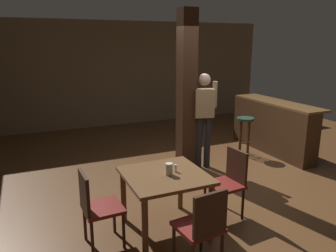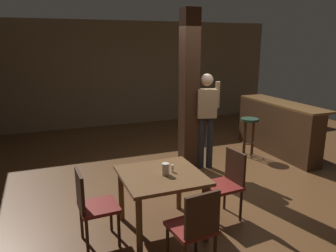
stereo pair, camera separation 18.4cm
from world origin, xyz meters
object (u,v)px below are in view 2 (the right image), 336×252
at_px(dining_table, 162,183).
at_px(bar_stool_near, 249,128).
at_px(standing_person, 206,114).
at_px(bar_counter, 277,128).
at_px(chair_south, 195,226).
at_px(chair_west, 92,204).
at_px(salt_shaker, 172,168).
at_px(napkin_cup, 165,169).
at_px(chair_east, 227,181).

height_order(dining_table, bar_stool_near, bar_stool_near).
xyz_separation_m(standing_person, bar_counter, (1.77, 0.21, -0.46)).
xyz_separation_m(chair_south, chair_west, (-0.87, 0.83, 0.00)).
bearing_deg(salt_shaker, napkin_cup, -153.52).
xyz_separation_m(standing_person, bar_stool_near, (1.14, 0.29, -0.43)).
bearing_deg(bar_stool_near, dining_table, -143.41).
xyz_separation_m(chair_south, salt_shaker, (0.10, 0.85, 0.27)).
distance_m(chair_south, standing_person, 2.89).
relative_size(chair_west, salt_shaker, 10.22).
xyz_separation_m(salt_shaker, bar_stool_near, (2.45, 1.91, -0.20)).
xyz_separation_m(chair_east, bar_stool_near, (1.70, 1.95, 0.07)).
bearing_deg(bar_stool_near, standing_person, -165.60).
distance_m(chair_south, napkin_cup, 0.85).
relative_size(salt_shaker, bar_counter, 0.04).
distance_m(chair_west, napkin_cup, 0.92).
relative_size(chair_south, bar_counter, 0.41).
xyz_separation_m(chair_east, bar_counter, (2.32, 1.87, 0.03)).
height_order(chair_west, bar_counter, bar_counter).
bearing_deg(chair_east, salt_shaker, 176.96).
bearing_deg(standing_person, dining_table, -131.63).
bearing_deg(standing_person, salt_shaker, -128.95).
relative_size(chair_west, bar_stool_near, 1.16).
distance_m(chair_south, bar_counter, 4.16).
height_order(chair_west, napkin_cup, chair_west).
distance_m(dining_table, chair_south, 0.84).
bearing_deg(bar_counter, dining_table, -150.19).
distance_m(standing_person, bar_counter, 1.84).
distance_m(dining_table, napkin_cup, 0.20).
height_order(dining_table, chair_west, chair_west).
height_order(chair_east, standing_person, standing_person).
bearing_deg(chair_east, standing_person, 71.54).
relative_size(napkin_cup, standing_person, 0.08).
relative_size(standing_person, bar_stool_near, 2.24).
bearing_deg(bar_counter, salt_shaker, -149.27).
distance_m(napkin_cup, bar_counter, 3.71).
height_order(standing_person, bar_stool_near, standing_person).
bearing_deg(dining_table, bar_stool_near, 36.59).
distance_m(chair_east, napkin_cup, 0.91).
bearing_deg(salt_shaker, chair_south, -96.96).
bearing_deg(chair_west, dining_table, 0.26).
bearing_deg(chair_south, napkin_cup, 90.32).
relative_size(napkin_cup, salt_shaker, 1.61).
height_order(chair_south, napkin_cup, chair_south).
bearing_deg(napkin_cup, chair_east, 0.93).
distance_m(chair_east, standing_person, 1.82).
height_order(chair_east, salt_shaker, chair_east).
xyz_separation_m(napkin_cup, salt_shaker, (0.11, 0.05, -0.03)).
relative_size(standing_person, bar_counter, 0.80).
bearing_deg(bar_counter, chair_south, -139.86).
bearing_deg(chair_west, bar_stool_near, 29.41).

